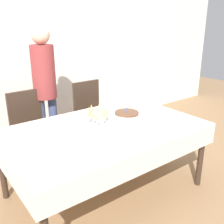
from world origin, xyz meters
TOP-DOWN VIEW (x-y plane):
  - ground_plane at (0.00, 0.00)m, footprint 12.00×12.00m
  - wall_back at (0.00, 1.74)m, footprint 8.00×0.05m
  - dining_table at (0.00, 0.00)m, footprint 1.91×1.19m
  - dining_chair_far_left at (-0.43, 0.92)m, footprint 0.43×0.43m
  - dining_chair_far_right at (0.42, 0.92)m, footprint 0.43×0.43m
  - birthday_cake at (0.26, -0.02)m, footprint 0.24×0.24m
  - champagne_tray at (-0.02, 0.11)m, footprint 0.32×0.32m
  - plate_stack_main at (0.12, -0.27)m, footprint 0.24×0.24m
  - plate_stack_dessert at (0.17, -0.05)m, footprint 0.18×0.18m
  - cake_knife at (0.28, -0.26)m, footprint 0.28×0.14m
  - fork_pile at (-0.26, -0.28)m, footprint 0.18×0.09m
  - napkin_pile at (-0.29, -0.14)m, footprint 0.15×0.15m
  - person_standing at (-0.14, 1.07)m, footprint 0.28×0.28m

SIDE VIEW (x-z plane):
  - ground_plane at x=0.00m, z-range 0.00..0.00m
  - dining_chair_far_left at x=-0.43m, z-range 0.04..0.99m
  - dining_chair_far_right at x=0.42m, z-range 0.04..0.99m
  - dining_table at x=0.00m, z-range 0.27..1.00m
  - cake_knife at x=0.28m, z-range 0.73..0.73m
  - napkin_pile at x=-0.29m, z-range 0.73..0.74m
  - fork_pile at x=-0.26m, z-range 0.73..0.75m
  - plate_stack_dessert at x=0.17m, z-range 0.73..0.77m
  - plate_stack_main at x=0.12m, z-range 0.73..0.78m
  - birthday_cake at x=0.26m, z-range 0.69..0.88m
  - champagne_tray at x=-0.02m, z-range 0.73..0.91m
  - person_standing at x=-0.14m, z-range 0.17..1.84m
  - wall_back at x=0.00m, z-range 0.00..2.70m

